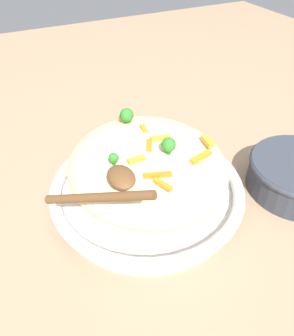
# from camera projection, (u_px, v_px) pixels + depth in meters

# --- Properties ---
(ground_plane) EXTENTS (2.40, 2.40, 0.00)m
(ground_plane) POSITION_uv_depth(u_px,v_px,m) (147.00, 200.00, 0.65)
(ground_plane) COLOR #9E7F60
(serving_bowl) EXTENTS (0.37, 0.37, 0.05)m
(serving_bowl) POSITION_uv_depth(u_px,v_px,m) (147.00, 190.00, 0.63)
(serving_bowl) COLOR silver
(serving_bowl) RESTS_ON ground_plane
(pasta_mound) EXTENTS (0.30, 0.29, 0.10)m
(pasta_mound) POSITION_uv_depth(u_px,v_px,m) (147.00, 165.00, 0.59)
(pasta_mound) COLOR beige
(pasta_mound) RESTS_ON serving_bowl
(carrot_piece_0) EXTENTS (0.03, 0.01, 0.01)m
(carrot_piece_0) POSITION_uv_depth(u_px,v_px,m) (144.00, 129.00, 0.60)
(carrot_piece_0) COLOR orange
(carrot_piece_0) RESTS_ON pasta_mound
(carrot_piece_1) EXTENTS (0.02, 0.04, 0.01)m
(carrot_piece_1) POSITION_uv_depth(u_px,v_px,m) (201.00, 157.00, 0.54)
(carrot_piece_1) COLOR orange
(carrot_piece_1) RESTS_ON pasta_mound
(carrot_piece_2) EXTENTS (0.02, 0.04, 0.01)m
(carrot_piece_2) POSITION_uv_depth(u_px,v_px,m) (158.00, 175.00, 0.50)
(carrot_piece_2) COLOR orange
(carrot_piece_2) RESTS_ON pasta_mound
(carrot_piece_3) EXTENTS (0.01, 0.03, 0.01)m
(carrot_piece_3) POSITION_uv_depth(u_px,v_px,m) (136.00, 160.00, 0.53)
(carrot_piece_3) COLOR orange
(carrot_piece_3) RESTS_ON pasta_mound
(carrot_piece_4) EXTENTS (0.03, 0.02, 0.01)m
(carrot_piece_4) POSITION_uv_depth(u_px,v_px,m) (149.00, 146.00, 0.55)
(carrot_piece_4) COLOR orange
(carrot_piece_4) RESTS_ON pasta_mound
(carrot_piece_5) EXTENTS (0.03, 0.02, 0.01)m
(carrot_piece_5) POSITION_uv_depth(u_px,v_px,m) (163.00, 184.00, 0.49)
(carrot_piece_5) COLOR orange
(carrot_piece_5) RESTS_ON pasta_mound
(carrot_piece_6) EXTENTS (0.03, 0.03, 0.01)m
(carrot_piece_6) POSITION_uv_depth(u_px,v_px,m) (124.00, 114.00, 0.64)
(carrot_piece_6) COLOR orange
(carrot_piece_6) RESTS_ON pasta_mound
(carrot_piece_7) EXTENTS (0.02, 0.04, 0.01)m
(carrot_piece_7) POSITION_uv_depth(u_px,v_px,m) (161.00, 139.00, 0.57)
(carrot_piece_7) COLOR orange
(carrot_piece_7) RESTS_ON pasta_mound
(carrot_piece_8) EXTENTS (0.03, 0.01, 0.01)m
(carrot_piece_8) POSITION_uv_depth(u_px,v_px,m) (208.00, 141.00, 0.57)
(carrot_piece_8) COLOR orange
(carrot_piece_8) RESTS_ON pasta_mound
(broccoli_floret_0) EXTENTS (0.02, 0.02, 0.02)m
(broccoli_floret_0) POSITION_uv_depth(u_px,v_px,m) (114.00, 158.00, 0.52)
(broccoli_floret_0) COLOR #296820
(broccoli_floret_0) RESTS_ON pasta_mound
(broccoli_floret_1) EXTENTS (0.02, 0.02, 0.03)m
(broccoli_floret_1) POSITION_uv_depth(u_px,v_px,m) (169.00, 145.00, 0.53)
(broccoli_floret_1) COLOR #296820
(broccoli_floret_1) RESTS_ON pasta_mound
(broccoli_floret_2) EXTENTS (0.03, 0.03, 0.03)m
(broccoli_floret_2) POSITION_uv_depth(u_px,v_px,m) (125.00, 116.00, 0.62)
(broccoli_floret_2) COLOR #296820
(broccoli_floret_2) RESTS_ON pasta_mound
(serving_spoon) EXTENTS (0.14, 0.13, 0.07)m
(serving_spoon) POSITION_uv_depth(u_px,v_px,m) (113.00, 184.00, 0.45)
(serving_spoon) COLOR brown
(serving_spoon) RESTS_ON pasta_mound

